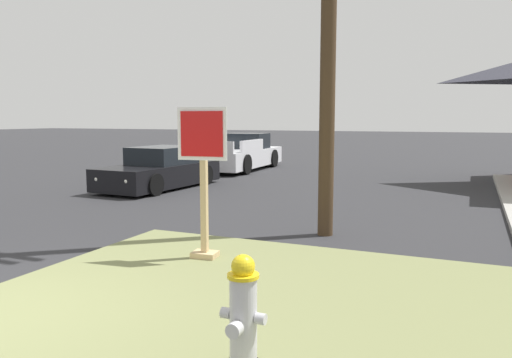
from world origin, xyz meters
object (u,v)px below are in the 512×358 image
(fire_hydrant, at_px, (243,317))
(manhole_cover, at_px, (135,251))
(stop_sign, at_px, (204,185))
(pickup_truck_white, at_px, (241,155))
(parked_sedan_black, at_px, (161,170))

(fire_hydrant, height_order, manhole_cover, fire_hydrant)
(stop_sign, distance_m, pickup_truck_white, 13.49)
(stop_sign, relative_size, manhole_cover, 3.11)
(fire_hydrant, relative_size, stop_sign, 0.44)
(manhole_cover, bearing_deg, stop_sign, -4.03)
(fire_hydrant, height_order, pickup_truck_white, pickup_truck_white)
(stop_sign, bearing_deg, fire_hydrant, -55.49)
(fire_hydrant, distance_m, stop_sign, 3.44)
(parked_sedan_black, relative_size, pickup_truck_white, 0.81)
(stop_sign, height_order, pickup_truck_white, stop_sign)
(manhole_cover, relative_size, parked_sedan_black, 0.16)
(fire_hydrant, xyz_separation_m, pickup_truck_white, (-7.16, 15.21, 0.08))
(fire_hydrant, height_order, stop_sign, stop_sign)
(parked_sedan_black, bearing_deg, manhole_cover, -59.06)
(manhole_cover, bearing_deg, pickup_truck_white, 107.67)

